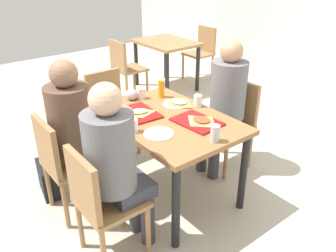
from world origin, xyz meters
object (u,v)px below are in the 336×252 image
main_table (168,128)px  paper_plate_near_edge (159,134)px  person_far_side (225,98)px  background_table (166,49)px  pizza_slice_a (139,112)px  plastic_cup_b (133,125)px  tray_red_near (139,113)px  chair_far_side (233,118)px  paper_plate_center (176,104)px  foil_bundle (131,94)px  chair_near_right (99,199)px  plastic_cup_c (141,93)px  background_chair_near (125,66)px  person_in_red (76,126)px  pizza_slice_c (179,102)px  chair_left_end (109,107)px  background_chair_far (202,49)px  pizza_slice_b (201,120)px  condiment_bottle (161,89)px  soda_can (215,133)px  plastic_cup_a (198,101)px  handbag (50,178)px  person_in_brown_jacket (116,159)px  chair_near_left (62,160)px  tray_red_far (197,122)px

main_table → paper_plate_near_edge: size_ratio=5.33×
person_far_side → background_table: 2.32m
person_far_side → pizza_slice_a: 0.82m
plastic_cup_b → tray_red_near: bearing=139.2°
chair_far_side → tray_red_near: size_ratio=2.33×
paper_plate_center → foil_bundle: size_ratio=2.20×
paper_plate_near_edge → tray_red_near: bearing=168.0°
chair_near_right → plastic_cup_c: size_ratio=8.40×
paper_plate_near_edge → background_chair_near: size_ratio=0.26×
person_in_red → plastic_cup_b: (0.32, 0.30, 0.04)m
paper_plate_center → background_chair_near: size_ratio=0.26×
pizza_slice_c → foil_bundle: 0.43m
background_table → tray_red_near: bearing=-42.8°
chair_left_end → plastic_cup_c: chair_left_end is taller
person_far_side → pizza_slice_c: size_ratio=4.99×
chair_left_end → background_table: (-1.13, 1.61, 0.11)m
tray_red_near → background_chair_far: size_ratio=0.43×
pizza_slice_b → plastic_cup_c: size_ratio=2.18×
plastic_cup_b → condiment_bottle: condiment_bottle is taller
plastic_cup_b → background_table: size_ratio=0.11×
pizza_slice_b → pizza_slice_c: bearing=165.2°
pizza_slice_a → soda_can: soda_can is taller
plastic_cup_a → plastic_cup_c: size_ratio=1.00×
tray_red_near → handbag: 0.99m
chair_far_side → condiment_bottle: (-0.38, -0.57, 0.31)m
main_table → pizza_slice_c: pizza_slice_c is taller
plastic_cup_b → pizza_slice_b: bearing=67.3°
chair_left_end → condiment_bottle: size_ratio=5.25×
pizza_slice_a → plastic_cup_b: (0.22, -0.20, 0.03)m
person_in_red → pizza_slice_b: size_ratio=5.72×
person_in_brown_jacket → pizza_slice_a: bearing=133.7°
paper_plate_center → tray_red_near: bearing=-94.6°
plastic_cup_c → person_in_brown_jacket: bearing=-43.0°
chair_near_left → plastic_cup_a: 1.20m
person_far_side → pizza_slice_b: 0.56m
person_in_red → pizza_slice_c: person_in_red is taller
plastic_cup_a → condiment_bottle: (-0.35, -0.12, 0.03)m
background_chair_near → person_in_brown_jacket: bearing=-32.6°
main_table → foil_bundle: size_ratio=11.73×
person_in_red → background_chair_near: 2.38m
chair_far_side → person_in_brown_jacket: person_in_brown_jacket is taller
plastic_cup_b → background_chair_far: background_chair_far is taller
chair_left_end → person_far_side: person_far_side is taller
main_table → person_in_red: (-0.29, -0.65, 0.11)m
person_in_brown_jacket → pizza_slice_a: person_in_brown_jacket is taller
person_in_brown_jacket → plastic_cup_b: bearing=130.9°
chair_left_end → pizza_slice_c: bearing=17.1°
tray_red_near → paper_plate_center: (0.03, 0.36, -0.00)m
main_table → person_far_side: bearing=90.0°
tray_red_far → soda_can: bearing=-19.0°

